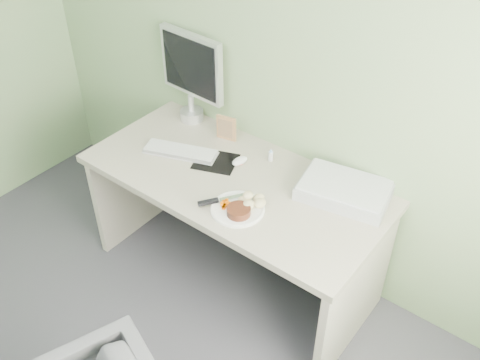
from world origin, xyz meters
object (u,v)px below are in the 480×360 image
Objects in this scene: desk at (234,204)px; plate at (238,209)px; scanner at (344,191)px; monitor at (192,72)px.

desk is 0.32m from plate.
scanner is 0.81× the size of monitor.
scanner is at bearing -2.03° from monitor.
desk is at bearing 132.37° from plate.
plate is 0.49× the size of monitor.
monitor is at bearing 145.21° from plate.
plate is 0.60× the size of scanner.
monitor is (-1.07, 0.10, 0.27)m from scanner.
scanner is (0.52, 0.22, 0.22)m from desk.
desk is 0.80m from monitor.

